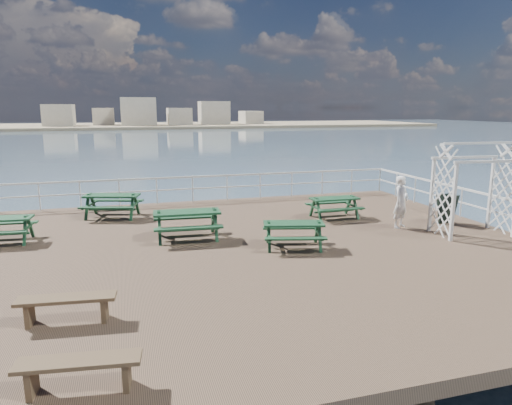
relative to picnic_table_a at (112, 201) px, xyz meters
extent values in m
cube|color=brown|center=(3.19, -4.92, -0.75)|extent=(18.00, 14.00, 0.30)
plane|color=#384F5F|center=(3.19, 35.08, -2.60)|extent=(300.00, 300.00, 0.00)
cube|color=tan|center=(18.19, 130.08, -2.20)|extent=(160.00, 40.00, 0.80)
cube|color=beige|center=(-16.81, 127.08, 1.20)|extent=(8.00, 8.00, 6.00)
cube|color=beige|center=(-4.81, 127.08, 0.70)|extent=(6.00, 8.00, 5.00)
cube|color=beige|center=(5.19, 127.08, 2.20)|extent=(10.00, 8.00, 8.00)
cube|color=beige|center=(17.19, 127.08, 0.70)|extent=(7.00, 8.00, 5.00)
cube|color=beige|center=(28.19, 127.08, 1.70)|extent=(9.00, 8.00, 7.00)
cube|color=beige|center=(41.19, 127.08, 0.20)|extent=(6.00, 8.00, 4.00)
cylinder|color=brown|center=(10.69, 0.58, -1.95)|extent=(0.36, 0.36, 2.10)
cube|color=silver|center=(3.19, 1.93, 0.45)|extent=(17.70, 0.07, 0.07)
cube|color=silver|center=(3.19, 1.93, -0.05)|extent=(17.70, 0.05, 0.05)
cube|color=silver|center=(12.04, -4.92, 0.45)|extent=(0.07, 13.70, 0.07)
cube|color=silver|center=(12.04, -4.92, -0.05)|extent=(0.05, 13.70, 0.05)
cube|color=#163E1E|center=(0.00, 0.00, 0.19)|extent=(2.05, 1.26, 0.06)
cube|color=#163E1E|center=(0.18, 0.61, -0.12)|extent=(1.91, 0.80, 0.05)
cube|color=#163E1E|center=(-0.18, -0.61, -0.12)|extent=(1.91, 0.80, 0.05)
cube|color=#163E1E|center=(-0.76, 0.23, -0.14)|extent=(0.52, 1.50, 0.06)
cube|color=#163E1E|center=(0.76, -0.23, -0.14)|extent=(0.52, 1.50, 0.06)
cube|color=#163E1E|center=(-0.67, 0.53, -0.19)|extent=(0.24, 0.55, 0.93)
cube|color=#163E1E|center=(-0.85, -0.08, -0.19)|extent=(0.24, 0.55, 0.93)
cube|color=#163E1E|center=(0.85, 0.08, -0.19)|extent=(0.24, 0.55, 0.93)
cube|color=#163E1E|center=(0.67, -0.53, -0.19)|extent=(0.24, 0.55, 0.93)
cube|color=#163E1E|center=(0.00, 0.00, -0.33)|extent=(1.65, 0.57, 0.06)
cube|color=#163E1E|center=(2.22, -3.54, 0.21)|extent=(2.02, 0.89, 0.07)
cube|color=#163E1E|center=(2.26, -2.88, -0.10)|extent=(1.98, 0.40, 0.05)
cube|color=#163E1E|center=(2.18, -4.19, -0.10)|extent=(1.98, 0.40, 0.05)
cube|color=#163E1E|center=(1.40, -3.49, -0.12)|extent=(0.19, 1.59, 0.07)
cube|color=#163E1E|center=(3.04, -3.59, -0.12)|extent=(0.19, 1.59, 0.07)
cube|color=#163E1E|center=(1.42, -3.16, -0.18)|extent=(0.12, 0.57, 0.96)
cube|color=#163E1E|center=(1.38, -3.81, -0.18)|extent=(0.12, 0.57, 0.96)
cube|color=#163E1E|center=(3.06, -3.26, -0.18)|extent=(0.12, 0.57, 0.96)
cube|color=#163E1E|center=(3.02, -3.92, -0.18)|extent=(0.12, 0.57, 0.96)
cube|color=#163E1E|center=(2.22, -3.54, -0.32)|extent=(1.75, 0.20, 0.07)
cube|color=#163E1E|center=(7.64, -2.34, 0.11)|extent=(1.71, 0.67, 0.06)
cube|color=#163E1E|center=(7.64, -1.76, -0.17)|extent=(1.71, 0.24, 0.05)
cube|color=#163E1E|center=(7.64, -2.91, -0.17)|extent=(1.71, 0.24, 0.05)
cube|color=#163E1E|center=(6.93, -2.34, -0.19)|extent=(0.08, 1.38, 0.06)
cube|color=#163E1E|center=(8.36, -2.34, -0.19)|extent=(0.08, 1.38, 0.06)
cube|color=#163E1E|center=(6.93, -2.05, -0.23)|extent=(0.08, 0.49, 0.83)
cube|color=#163E1E|center=(6.93, -2.62, -0.23)|extent=(0.08, 0.49, 0.83)
cube|color=#163E1E|center=(8.36, -2.05, -0.23)|extent=(0.08, 0.49, 0.83)
cube|color=#163E1E|center=(8.35, -2.62, -0.23)|extent=(0.08, 0.49, 0.83)
cube|color=#163E1E|center=(7.64, -2.34, -0.36)|extent=(1.52, 0.08, 0.06)
cube|color=#163E1E|center=(-3.07, -2.43, 0.12)|extent=(1.78, 0.82, 0.06)
cube|color=#163E1E|center=(-3.02, -1.86, -0.16)|extent=(1.75, 0.38, 0.05)
cube|color=#163E1E|center=(-2.35, -2.49, -0.18)|extent=(0.19, 1.40, 0.06)
cube|color=#163E1E|center=(-2.33, -2.20, -0.23)|extent=(0.12, 0.50, 0.84)
cube|color=#163E1E|center=(-2.37, -2.78, -0.23)|extent=(0.12, 0.50, 0.84)
cube|color=#163E1E|center=(-3.07, -2.43, -0.35)|extent=(1.54, 0.20, 0.06)
cube|color=#163E1E|center=(4.98, -5.27, 0.10)|extent=(1.79, 1.05, 0.06)
cube|color=#163E1E|center=(5.12, -4.72, -0.17)|extent=(1.69, 0.65, 0.05)
cube|color=#163E1E|center=(4.84, -5.81, -0.17)|extent=(1.69, 0.65, 0.05)
cube|color=#163E1E|center=(4.30, -5.09, -0.19)|extent=(0.41, 1.33, 0.06)
cube|color=#163E1E|center=(5.66, -5.44, -0.19)|extent=(0.41, 1.33, 0.06)
cube|color=#163E1E|center=(4.37, -4.82, -0.24)|extent=(0.19, 0.49, 0.82)
cube|color=#163E1E|center=(4.23, -5.36, -0.24)|extent=(0.19, 0.49, 0.82)
cube|color=#163E1E|center=(5.73, -5.17, -0.24)|extent=(0.19, 0.49, 0.82)
cube|color=#163E1E|center=(5.59, -5.71, -0.24)|extent=(0.19, 0.49, 0.82)
cube|color=#163E1E|center=(4.98, -5.27, -0.36)|extent=(1.47, 0.45, 0.06)
cube|color=brown|center=(-0.64, -8.44, -0.13)|extent=(1.78, 0.60, 0.07)
cube|color=brown|center=(-1.29, -8.37, -0.38)|extent=(0.13, 0.38, 0.44)
cube|color=brown|center=(0.01, -8.51, -0.38)|extent=(0.13, 0.38, 0.44)
cube|color=brown|center=(-0.25, -10.72, -0.14)|extent=(1.72, 0.61, 0.06)
cube|color=brown|center=(-0.87, -10.64, -0.39)|extent=(0.13, 0.37, 0.42)
cube|color=brown|center=(0.38, -10.80, -0.39)|extent=(0.13, 0.37, 0.42)
cube|color=silver|center=(9.69, -5.96, 0.56)|extent=(0.09, 0.09, 2.30)
cube|color=silver|center=(9.80, -4.81, 0.56)|extent=(0.09, 0.09, 2.30)
cube|color=silver|center=(11.90, -5.01, 0.56)|extent=(0.09, 0.09, 2.30)
cube|color=silver|center=(10.74, -6.06, 1.75)|extent=(2.30, 0.29, 0.08)
cube|color=silver|center=(10.85, -4.91, 1.75)|extent=(2.30, 0.29, 0.08)
cube|color=silver|center=(10.79, -5.48, 2.24)|extent=(2.30, 0.28, 0.07)
cube|color=black|center=(11.01, -4.20, -0.11)|extent=(0.63, 0.32, 1.00)
cube|color=black|center=(10.98, -4.00, -0.11)|extent=(0.63, 0.32, 1.00)
imported|color=white|center=(9.13, -4.19, 0.26)|extent=(0.75, 0.65, 1.72)
camera|label=1|loc=(0.52, -16.87, 3.28)|focal=32.00mm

